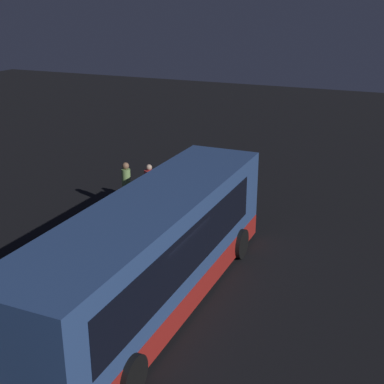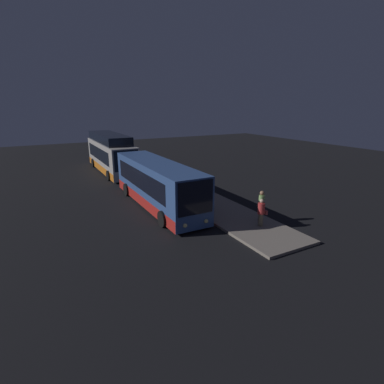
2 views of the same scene
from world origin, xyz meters
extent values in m
plane|color=black|center=(0.00, 0.00, 0.00)|extent=(80.00, 80.00, 0.00)
cube|color=slate|center=(0.00, 3.33, 0.08)|extent=(20.00, 3.47, 0.16)
cube|color=#33518C|center=(0.28, 0.06, 1.65)|extent=(10.92, 2.43, 2.95)
cube|color=#B2231E|center=(0.28, 0.06, 0.52)|extent=(10.86, 2.45, 0.70)
cube|color=black|center=(0.01, 0.06, 2.00)|extent=(8.95, 2.46, 1.30)
cube|color=black|center=(5.76, 0.06, 2.08)|extent=(0.06, 2.14, 1.89)
sphere|color=#F9E58C|center=(5.78, 0.73, 0.62)|extent=(0.24, 0.24, 0.24)
sphere|color=#F9E58C|center=(5.78, -0.60, 0.62)|extent=(0.24, 0.24, 0.24)
cylinder|color=black|center=(3.99, 1.28, 0.49)|extent=(0.98, 0.30, 0.98)
cylinder|color=black|center=(3.99, -1.15, 0.49)|extent=(0.98, 0.30, 0.98)
cylinder|color=black|center=(-3.10, 1.28, 0.49)|extent=(0.98, 0.30, 0.98)
cylinder|color=black|center=(-3.10, -1.15, 0.49)|extent=(0.98, 0.30, 0.98)
cylinder|color=#6B604C|center=(1.89, 2.43, 0.58)|extent=(0.43, 0.43, 0.85)
cylinder|color=#BF3333|center=(1.89, 2.43, 1.38)|extent=(0.61, 0.61, 0.74)
sphere|color=beige|center=(1.89, 2.43, 1.88)|extent=(0.28, 0.28, 0.28)
cylinder|color=#2D2D33|center=(6.18, 4.37, 0.57)|extent=(0.34, 0.34, 0.83)
cylinder|color=#8CB766|center=(6.18, 4.37, 1.35)|extent=(0.48, 0.48, 0.72)
sphere|color=#9E7051|center=(6.18, 4.37, 1.84)|extent=(0.27, 0.27, 0.27)
cube|color=#598C59|center=(6.34, 4.14, 1.04)|extent=(0.31, 0.28, 0.24)
cylinder|color=#6B604C|center=(6.90, 3.72, 0.52)|extent=(0.31, 0.31, 0.74)
cylinder|color=#BF3333|center=(6.90, 3.72, 1.22)|extent=(0.45, 0.45, 0.64)
sphere|color=beige|center=(6.90, 3.72, 1.66)|extent=(0.24, 0.24, 0.24)
cube|color=maroon|center=(6.94, 4.02, 0.94)|extent=(0.29, 0.17, 0.24)
cube|color=#598C59|center=(1.60, 2.97, 0.50)|extent=(0.42, 0.22, 0.69)
cylinder|color=black|center=(1.60, 2.97, 0.96)|extent=(0.02, 0.02, 0.24)
cylinder|color=#4C4C51|center=(-0.97, 2.00, 1.27)|extent=(0.10, 0.10, 2.23)
cube|color=#E5C64C|center=(-0.97, 2.00, 2.16)|extent=(0.04, 0.77, 0.36)
camera|label=1|loc=(-11.12, -6.09, 8.04)|focal=50.00mm
camera|label=2|loc=(19.12, -7.48, 6.95)|focal=28.00mm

